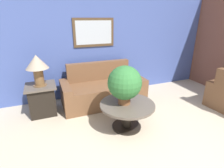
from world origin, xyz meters
name	(u,v)px	position (x,y,z in m)	size (l,w,h in m)	color
wall_back	(107,44)	(-0.01, 3.21, 1.31)	(7.81, 0.09, 2.60)	#42569E
couch_main	(103,90)	(-0.33, 2.62, 0.31)	(1.91, 0.87, 0.93)	brown
coffee_table	(127,110)	(-0.26, 1.47, 0.36)	(0.99, 0.99, 0.49)	black
side_table	(42,99)	(-1.69, 2.60, 0.33)	(0.59, 0.59, 0.64)	black
table_lamp	(37,65)	(-1.69, 2.60, 1.06)	(0.44, 0.44, 0.63)	brown
potted_plant_on_table	(125,83)	(-0.31, 1.51, 0.87)	(0.60, 0.60, 0.69)	brown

